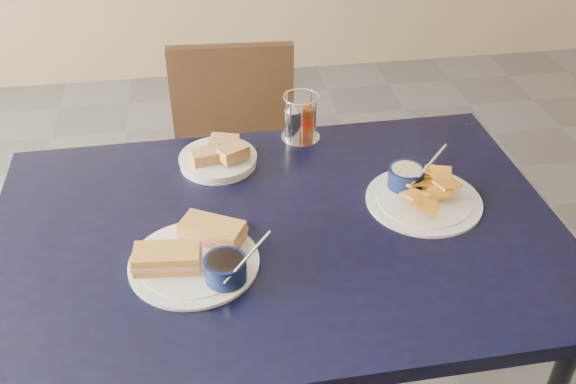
{
  "coord_description": "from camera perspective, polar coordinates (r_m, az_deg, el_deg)",
  "views": [
    {
      "loc": [
        0.01,
        -1.1,
        1.69
      ],
      "look_at": [
        0.2,
        0.1,
        0.82
      ],
      "focal_mm": 40.0,
      "sensor_mm": 36.0,
      "label": 1
    }
  ],
  "objects": [
    {
      "name": "chair_far",
      "position": [
        2.2,
        -4.8,
        2.89
      ],
      "size": [
        0.44,
        0.42,
        0.87
      ],
      "color": "black",
      "rests_on": "ground"
    },
    {
      "name": "condiment_caddy",
      "position": [
        1.8,
        0.98,
        6.34
      ],
      "size": [
        0.11,
        0.11,
        0.14
      ],
      "color": "silver",
      "rests_on": "dining_table"
    },
    {
      "name": "sandwich_plate",
      "position": [
        1.4,
        -8.0,
        -5.58
      ],
      "size": [
        0.31,
        0.28,
        0.12
      ],
      "color": "white",
      "rests_on": "dining_table"
    },
    {
      "name": "bread_basket",
      "position": [
        1.71,
        -6.14,
        3.07
      ],
      "size": [
        0.2,
        0.2,
        0.07
      ],
      "color": "white",
      "rests_on": "dining_table"
    },
    {
      "name": "plantain_plate",
      "position": [
        1.61,
        11.58,
        0.08
      ],
      "size": [
        0.28,
        0.28,
        0.12
      ],
      "color": "white",
      "rests_on": "dining_table"
    },
    {
      "name": "dining_table",
      "position": [
        1.54,
        -0.88,
        -4.87
      ],
      "size": [
        1.34,
        0.91,
        0.75
      ],
      "color": "black",
      "rests_on": "ground"
    }
  ]
}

